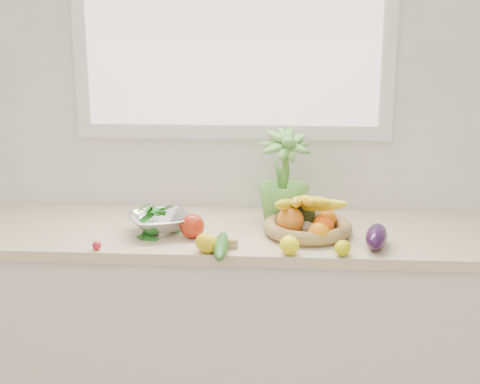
# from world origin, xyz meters

# --- Properties ---
(back_wall) EXTENTS (4.50, 0.02, 2.70)m
(back_wall) POSITION_xyz_m (0.00, 2.25, 1.35)
(back_wall) COLOR white
(back_wall) RESTS_ON ground
(counter_cabinet) EXTENTS (2.20, 0.58, 0.86)m
(counter_cabinet) POSITION_xyz_m (0.00, 1.95, 0.43)
(counter_cabinet) COLOR silver
(counter_cabinet) RESTS_ON ground
(countertop) EXTENTS (2.24, 0.62, 0.04)m
(countertop) POSITION_xyz_m (0.00, 1.95, 0.88)
(countertop) COLOR beige
(countertop) RESTS_ON counter_cabinet
(window_frame) EXTENTS (1.30, 0.03, 1.10)m
(window_frame) POSITION_xyz_m (0.00, 2.23, 1.75)
(window_frame) COLOR white
(window_frame) RESTS_ON back_wall
(window_pane) EXTENTS (1.18, 0.01, 0.98)m
(window_pane) POSITION_xyz_m (0.00, 2.21, 1.75)
(window_pane) COLOR white
(window_pane) RESTS_ON window_frame
(orange_loose) EXTENTS (0.10, 0.10, 0.08)m
(orange_loose) POSITION_xyz_m (0.34, 1.78, 0.94)
(orange_loose) COLOR orange
(orange_loose) RESTS_ON countertop
(lemon_a) EXTENTS (0.09, 0.10, 0.07)m
(lemon_a) POSITION_xyz_m (0.24, 1.67, 0.93)
(lemon_a) COLOR #FDEE0D
(lemon_a) RESTS_ON countertop
(lemon_b) EXTENTS (0.08, 0.09, 0.05)m
(lemon_b) POSITION_xyz_m (0.42, 1.67, 0.93)
(lemon_b) COLOR #CECC0B
(lemon_b) RESTS_ON countertop
(lemon_c) EXTENTS (0.11, 0.11, 0.07)m
(lemon_c) POSITION_xyz_m (-0.05, 1.67, 0.93)
(lemon_c) COLOR yellow
(lemon_c) RESTS_ON countertop
(apple) EXTENTS (0.12, 0.12, 0.09)m
(apple) POSITION_xyz_m (-0.12, 1.82, 0.95)
(apple) COLOR #AF250E
(apple) RESTS_ON countertop
(ginger) EXTENTS (0.11, 0.06, 0.03)m
(ginger) POSITION_xyz_m (0.00, 1.72, 0.92)
(ginger) COLOR tan
(ginger) RESTS_ON countertop
(garlic_a) EXTENTS (0.05, 0.05, 0.04)m
(garlic_a) POSITION_xyz_m (0.43, 1.96, 0.92)
(garlic_a) COLOR white
(garlic_a) RESTS_ON countertop
(garlic_b) EXTENTS (0.06, 0.06, 0.05)m
(garlic_b) POSITION_xyz_m (0.30, 1.90, 0.92)
(garlic_b) COLOR white
(garlic_b) RESTS_ON countertop
(garlic_c) EXTENTS (0.05, 0.05, 0.04)m
(garlic_c) POSITION_xyz_m (0.34, 1.89, 0.92)
(garlic_c) COLOR white
(garlic_c) RESTS_ON countertop
(eggplant) EXTENTS (0.11, 0.21, 0.08)m
(eggplant) POSITION_xyz_m (0.54, 1.76, 0.94)
(eggplant) COLOR #280D33
(eggplant) RESTS_ON countertop
(cucumber) EXTENTS (0.06, 0.27, 0.05)m
(cucumber) POSITION_xyz_m (0.00, 1.67, 0.93)
(cucumber) COLOR #265619
(cucumber) RESTS_ON countertop
(radish) EXTENTS (0.03, 0.03, 0.03)m
(radish) POSITION_xyz_m (-0.43, 1.67, 0.92)
(radish) COLOR red
(radish) RESTS_ON countertop
(potted_herb) EXTENTS (0.24, 0.24, 0.36)m
(potted_herb) POSITION_xyz_m (0.21, 2.04, 1.09)
(potted_herb) COLOR #569737
(potted_herb) RESTS_ON countertop
(fruit_basket) EXTENTS (0.40, 0.40, 0.18)m
(fruit_basket) POSITION_xyz_m (0.30, 1.89, 0.95)
(fruit_basket) COLOR tan
(fruit_basket) RESTS_ON countertop
(colander_with_spinach) EXTENTS (0.29, 0.29, 0.12)m
(colander_with_spinach) POSITION_xyz_m (-0.25, 1.87, 0.96)
(colander_with_spinach) COLOR silver
(colander_with_spinach) RESTS_ON countertop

